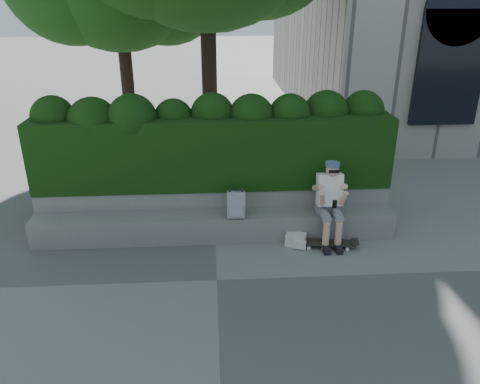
{
  "coord_description": "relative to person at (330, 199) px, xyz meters",
  "views": [
    {
      "loc": [
        -0.03,
        -5.72,
        3.85
      ],
      "look_at": [
        0.4,
        1.0,
        0.95
      ],
      "focal_mm": 35.0,
      "sensor_mm": 36.0,
      "label": 1
    }
  ],
  "objects": [
    {
      "name": "backpack_ground",
      "position": [
        -0.55,
        -0.13,
        -0.65
      ],
      "size": [
        0.37,
        0.32,
        0.2
      ],
      "primitive_type": "cube",
      "rotation": [
        0.0,
        0.0,
        -0.36
      ],
      "color": "silver",
      "rests_on": "ground"
    },
    {
      "name": "planter_wall",
      "position": [
        -1.86,
        0.66,
        -0.38
      ],
      "size": [
        6.0,
        0.5,
        0.75
      ],
      "primitive_type": "cube",
      "color": "gray",
      "rests_on": "ground"
    },
    {
      "name": "person",
      "position": [
        0.0,
        0.0,
        0.0
      ],
      "size": [
        0.4,
        0.76,
        1.38
      ],
      "color": "gray",
      "rests_on": "ground"
    },
    {
      "name": "ground",
      "position": [
        -1.86,
        -1.07,
        -0.75
      ],
      "size": [
        80.0,
        80.0,
        0.0
      ],
      "primitive_type": "plane",
      "color": "slate",
      "rests_on": "ground"
    },
    {
      "name": "bench_ledge",
      "position": [
        -1.86,
        0.18,
        -0.53
      ],
      "size": [
        6.0,
        0.45,
        0.45
      ],
      "primitive_type": "cube",
      "color": "gray",
      "rests_on": "ground"
    },
    {
      "name": "hedge",
      "position": [
        -1.86,
        0.88,
        0.6
      ],
      "size": [
        6.0,
        1.0,
        1.2
      ],
      "primitive_type": "cube",
      "color": "black",
      "rests_on": "planter_wall"
    },
    {
      "name": "skateboard",
      "position": [
        -0.05,
        -0.24,
        -0.68
      ],
      "size": [
        0.9,
        0.33,
        0.09
      ],
      "rotation": [
        0.0,
        0.0,
        -0.12
      ],
      "color": "black",
      "rests_on": "ground"
    },
    {
      "name": "backpack_plaid",
      "position": [
        -1.52,
        0.08,
        -0.09
      ],
      "size": [
        0.3,
        0.18,
        0.43
      ],
      "primitive_type": "cube",
      "rotation": [
        0.0,
        0.0,
        -0.07
      ],
      "color": "#BBBBC0",
      "rests_on": "bench_ledge"
    }
  ]
}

